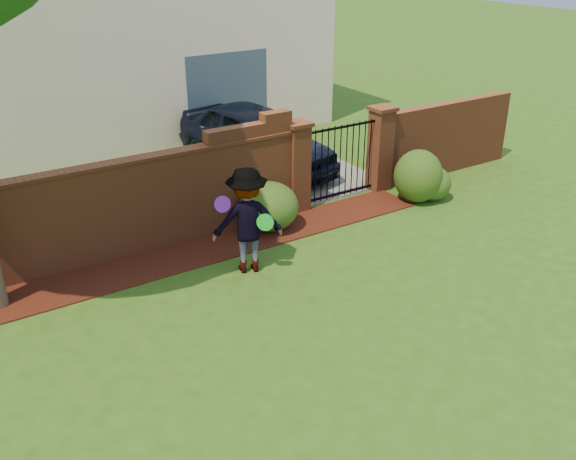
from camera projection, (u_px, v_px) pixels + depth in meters
ground at (312, 340)px, 9.03m from camera, size 80.00×80.00×0.01m
mulch_bed at (159, 263)px, 11.09m from camera, size 11.10×1.08×0.03m
brick_wall at (80, 216)px, 10.68m from camera, size 8.70×0.31×2.16m
brick_wall_return at (445, 138)px, 14.94m from camera, size 4.00×0.25×1.70m
pillar_left at (297, 166)px, 12.83m from camera, size 0.50×0.50×1.88m
pillar_right at (380, 148)px, 13.91m from camera, size 0.50×0.50×1.88m
iron_gate at (340, 161)px, 13.41m from camera, size 1.78×0.03×1.60m
driveway at (248, 150)px, 16.81m from camera, size 3.20×8.00×0.01m
house at (93, 16)px, 17.27m from camera, size 12.40×6.40×6.30m
car at (263, 141)px, 14.99m from camera, size 2.44×4.78×1.56m
shrub_left at (269, 206)px, 12.19m from camera, size 1.16×1.16×0.95m
shrub_middle at (418, 176)px, 13.43m from camera, size 1.04×1.04×1.14m
shrub_right at (432, 183)px, 13.60m from camera, size 0.84×0.84×0.74m
man at (247, 221)px, 10.49m from camera, size 1.36×1.07×1.84m
frisbee_purple at (222, 204)px, 10.13m from camera, size 0.28×0.13×0.27m
frisbee_green at (265, 222)px, 10.32m from camera, size 0.25×0.25×0.29m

